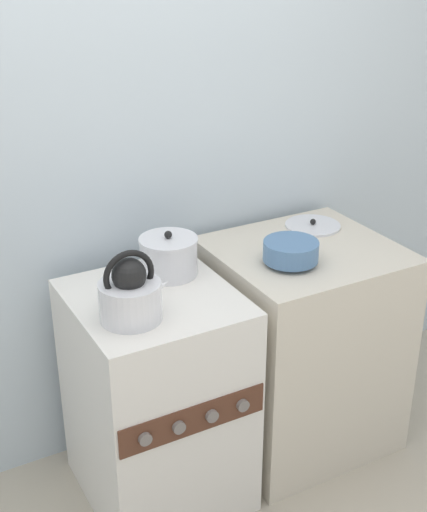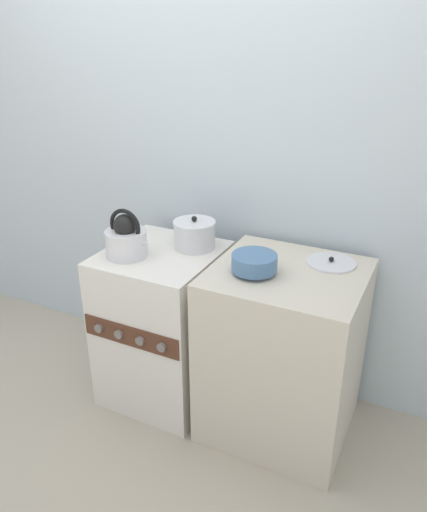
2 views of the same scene
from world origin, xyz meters
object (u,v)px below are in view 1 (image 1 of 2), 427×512
Objects in this scene: stove at (157,397)px; enamel_bowl at (291,251)px; cooking_pot at (169,256)px; loose_pot_lid at (313,225)px; kettle at (131,294)px.

enamel_bowl is (0.53, -0.06, 0.50)m from stove.
cooking_pot is at bearing 154.59° from enamel_bowl.
loose_pot_lid is at bearing 4.93° from cooking_pot.
cooking_pot is at bearing 46.38° from stove.
kettle is 1.22× the size of enamel_bowl.
stove is 3.40× the size of kettle.
enamel_bowl is at bearing 4.06° from kettle.
cooking_pot is 1.05× the size of enamel_bowl.
cooking_pot is (0.25, 0.24, -0.02)m from kettle.
kettle is 1.17× the size of cooking_pot.
kettle is 0.65m from enamel_bowl.
kettle is (-0.12, -0.11, 0.51)m from stove.
cooking_pot is 0.69m from loose_pot_lid.
stove is at bearing 173.55° from enamel_bowl.
loose_pot_lid is (0.28, 0.25, -0.05)m from enamel_bowl.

